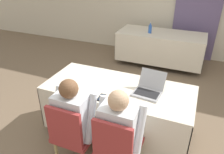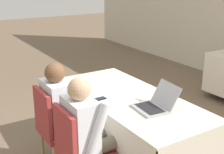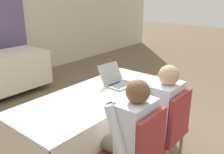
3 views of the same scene
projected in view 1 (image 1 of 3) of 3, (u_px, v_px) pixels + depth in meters
name	position (u px, v px, depth m)	size (l,w,h in m)	color
ground_plane	(118.00, 131.00, 3.15)	(24.00, 24.00, 0.00)	brown
wall_back	(168.00, 0.00, 5.18)	(12.00, 0.06, 2.70)	beige
curtain_panel	(199.00, 3.00, 4.91)	(1.01, 0.04, 2.65)	slate
conference_table_near	(118.00, 98.00, 2.88)	(1.91, 0.84, 0.75)	beige
conference_table_far	(161.00, 41.00, 4.93)	(1.91, 0.84, 0.75)	beige
laptop	(148.00, 89.00, 2.66)	(0.36, 0.40, 0.23)	#99999E
cell_phone	(101.00, 97.00, 2.57)	(0.07, 0.15, 0.01)	black
paper_beside_laptop	(75.00, 72.00, 3.16)	(0.29, 0.34, 0.00)	white
paper_centre_table	(90.00, 90.00, 2.73)	(0.28, 0.34, 0.00)	white
water_bottle	(150.00, 28.00, 4.79)	(0.07, 0.07, 0.24)	#2D5BB7
chair_near_left	(72.00, 133.00, 2.42)	(0.44, 0.44, 0.89)	tan
chair_near_right	(117.00, 147.00, 2.24)	(0.44, 0.44, 0.89)	tan
person_checkered_shirt	(76.00, 116.00, 2.43)	(0.50, 0.52, 1.15)	#665B4C
person_white_shirt	(120.00, 129.00, 2.25)	(0.50, 0.52, 1.15)	#665B4C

